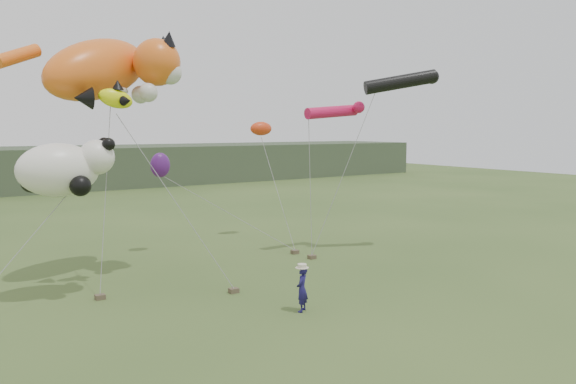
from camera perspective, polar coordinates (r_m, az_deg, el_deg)
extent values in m
plane|color=#385123|center=(18.42, 1.66, -12.11)|extent=(120.00, 120.00, 0.00)
cube|color=#2D3D28|center=(60.15, -24.32, 2.22)|extent=(90.00, 12.00, 4.00)
imported|color=#1A1550|center=(18.28, 1.43, -9.84)|extent=(0.64, 0.60, 1.47)
cube|color=brown|center=(20.74, -18.55, -10.07)|extent=(0.33, 0.26, 0.17)
cube|color=brown|center=(20.52, -5.54, -9.93)|extent=(0.33, 0.26, 0.17)
cube|color=brown|center=(25.56, 2.44, -6.61)|extent=(0.33, 0.26, 0.17)
cube|color=brown|center=(26.55, 0.71, -6.11)|extent=(0.33, 0.26, 0.17)
ellipsoid|color=orange|center=(23.06, -18.85, 11.70)|extent=(5.68, 4.36, 3.43)
sphere|color=orange|center=(22.77, -13.18, 12.71)|extent=(1.81, 1.81, 1.81)
cone|color=black|center=(22.53, -12.02, 15.00)|extent=(0.56, 0.69, 0.68)
cone|color=black|center=(23.53, -12.51, 14.62)|extent=(0.56, 0.65, 0.64)
sphere|color=silver|center=(22.60, -11.90, 11.76)|extent=(0.91, 0.91, 0.91)
ellipsoid|color=silver|center=(22.76, -18.08, 9.77)|extent=(1.77, 0.89, 0.55)
sphere|color=silver|center=(21.89, -14.01, 9.77)|extent=(0.70, 0.70, 0.70)
sphere|color=silver|center=(23.28, -14.76, 9.54)|extent=(0.70, 0.70, 0.70)
cylinder|color=orange|center=(23.33, -25.78, 12.34)|extent=(1.88, 1.37, 1.09)
ellipsoid|color=#E4F10D|center=(21.17, -17.11, 9.06)|extent=(1.38, 0.59, 0.93)
cone|color=black|center=(21.13, -20.11, 8.95)|extent=(0.65, 0.82, 0.80)
cone|color=black|center=(21.22, -16.92, 10.37)|extent=(0.44, 0.44, 0.35)
cone|color=black|center=(20.82, -16.03, 8.89)|extent=(0.47, 0.49, 0.35)
cone|color=black|center=(21.66, -16.77, 8.77)|extent=(0.47, 0.49, 0.35)
cylinder|color=black|center=(27.03, 11.34, 10.90)|extent=(3.31, 2.17, 1.20)
sphere|color=black|center=(27.79, 14.41, 11.27)|extent=(0.67, 0.67, 0.67)
cylinder|color=#C71348|center=(26.59, 4.47, 8.12)|extent=(2.85, 0.56, 0.74)
sphere|color=#C71348|center=(27.07, 7.20, 8.54)|extent=(0.56, 0.56, 0.56)
ellipsoid|color=white|center=(20.35, -22.31, 2.10)|extent=(2.70, 1.80, 1.80)
sphere|color=white|center=(20.31, -18.86, 3.36)|extent=(1.20, 1.20, 1.20)
sphere|color=black|center=(19.99, -17.77, 4.64)|extent=(0.44, 0.44, 0.44)
sphere|color=black|center=(20.84, -18.18, 4.69)|extent=(0.44, 0.44, 0.44)
sphere|color=black|center=(19.72, -20.34, 0.59)|extent=(0.70, 0.70, 0.70)
sphere|color=black|center=(20.52, -24.62, 0.91)|extent=(0.70, 0.70, 0.70)
ellipsoid|color=red|center=(30.24, -2.76, 6.45)|extent=(1.26, 0.74, 0.74)
ellipsoid|color=#4D176B|center=(26.83, -12.85, 2.68)|extent=(0.94, 0.63, 1.15)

